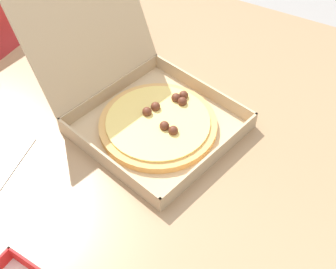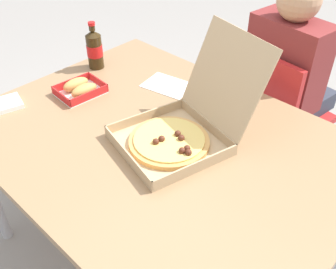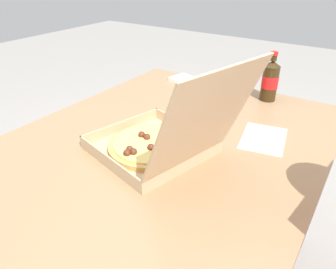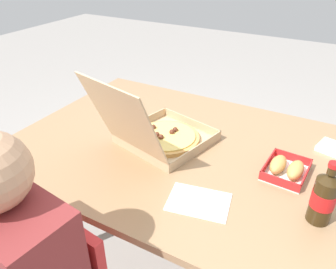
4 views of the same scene
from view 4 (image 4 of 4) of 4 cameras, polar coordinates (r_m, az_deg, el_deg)
The scene contains 7 objects.
ground_plane at distance 1.93m, azimuth 1.22°, elevation -19.99°, with size 10.00×10.00×0.00m, color gray.
dining_table at distance 1.48m, azimuth 1.50°, elevation -3.78°, with size 1.42×1.06×0.72m.
pizza_box_open at distance 1.42m, azimuth -1.51°, elevation -0.01°, with size 0.45×0.55×0.37m.
bread_side_box at distance 1.34m, azimuth 19.95°, elevation -5.55°, with size 0.16×0.20×0.06m.
cola_bottle at distance 1.14m, azimuth 25.52°, elevation -9.84°, with size 0.07×0.07×0.22m.
paper_menu at distance 1.15m, azimuth 5.36°, elevation -11.60°, with size 0.21×0.15×0.00m, color white.
napkin_pile at distance 1.57m, azimuth 26.73°, elevation -2.12°, with size 0.11×0.11×0.02m, color white.
Camera 4 is at (-0.55, 1.08, 1.50)m, focal length 34.96 mm.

